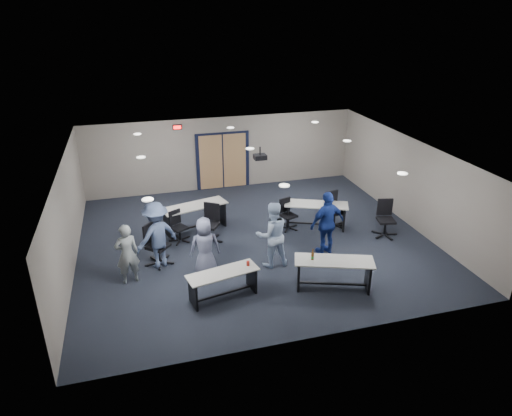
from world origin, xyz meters
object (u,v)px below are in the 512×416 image
object	(u,v)px
table_back_left	(195,213)
chair_back_c	(289,215)
table_front_right	(333,269)
chair_back_d	(335,210)
chair_loose_left	(158,245)
table_back_right	(316,211)
person_plaid	(205,247)
person_back	(157,235)
table_front_left	(223,280)
person_lightblue	(272,235)
person_gray	(127,254)
person_navy	(327,223)
chair_back_b	(209,224)
chair_loose_right	(386,219)
chair_back_a	(179,227)

from	to	relation	value
table_back_left	chair_back_c	xyz separation A→B (m)	(2.78, -0.73, -0.07)
table_front_right	chair_back_d	xyz separation A→B (m)	(1.48, 3.14, 0.02)
table_front_right	chair_loose_left	distance (m)	4.61
table_back_right	person_plaid	bearing A→B (deg)	-131.73
person_plaid	person_back	world-z (taller)	person_back
chair_back_d	chair_loose_left	xyz separation A→B (m)	(-5.48, -0.85, 0.02)
table_back_left	chair_back_d	world-z (taller)	chair_back_d
table_front_left	person_lightblue	bearing A→B (deg)	23.95
person_gray	person_navy	distance (m)	5.32
chair_back_b	person_plaid	xyz separation A→B (m)	(-0.41, -1.73, 0.22)
person_gray	table_front_left	bearing A→B (deg)	136.88
person_plaid	table_back_right	bearing A→B (deg)	-153.21
chair_loose_left	table_back_right	bearing A→B (deg)	-37.78
chair_loose_left	person_back	world-z (taller)	person_back
chair_back_b	table_back_right	bearing A→B (deg)	33.82
chair_back_c	chair_loose_left	bearing A→B (deg)	175.58
table_front_left	chair_loose_left	bearing A→B (deg)	112.36
chair_back_d	person_back	xyz separation A→B (m)	(-5.49, -0.97, 0.36)
chair_loose_right	person_plaid	bearing A→B (deg)	-160.81
table_front_left	person_navy	xyz separation A→B (m)	(3.19, 1.33, 0.44)
chair_back_b	chair_loose_left	bearing A→B (deg)	-117.03
table_front_right	chair_back_d	world-z (taller)	chair_back_d
chair_back_b	person_navy	distance (m)	3.39
table_back_right	chair_back_c	world-z (taller)	chair_back_c
table_front_right	table_front_left	bearing A→B (deg)	-167.09
person_gray	person_plaid	world-z (taller)	person_gray
table_back_right	person_back	world-z (taller)	person_back
table_front_left	person_navy	bearing A→B (deg)	10.74
chair_back_a	chair_back_c	world-z (taller)	chair_back_c
table_front_left	chair_back_b	xyz separation A→B (m)	(0.19, 2.87, 0.09)
chair_loose_right	person_gray	xyz separation A→B (m)	(-7.45, -0.54, 0.24)
table_front_right	person_lightblue	distance (m)	1.85
chair_loose_left	person_lightblue	bearing A→B (deg)	-65.38
chair_back_d	chair_loose_right	size ratio (longest dim) A/B	1.00
person_back	chair_back_c	bearing A→B (deg)	168.04
chair_back_a	person_back	world-z (taller)	person_back
table_front_right	table_back_right	xyz separation A→B (m)	(0.89, 3.25, 0.00)
table_front_right	table_back_left	distance (m)	4.92
table_front_left	person_plaid	size ratio (longest dim) A/B	1.13
chair_loose_right	person_lightblue	xyz separation A→B (m)	(-3.78, -0.70, 0.35)
chair_loose_right	person_back	distance (m)	6.69
table_front_left	chair_back_b	size ratio (longest dim) A/B	1.57
table_front_right	chair_loose_right	size ratio (longest dim) A/B	1.80
table_front_right	chair_back_a	world-z (taller)	table_front_right
table_back_left	chair_back_b	xyz separation A→B (m)	(0.28, -0.89, 0.01)
table_back_left	person_plaid	xyz separation A→B (m)	(-0.13, -2.62, 0.23)
chair_back_c	chair_loose_left	xyz separation A→B (m)	(-4.03, -1.06, 0.09)
chair_loose_left	person_gray	bearing A→B (deg)	173.20
table_back_left	person_gray	size ratio (longest dim) A/B	1.32
person_gray	person_plaid	xyz separation A→B (m)	(1.90, -0.13, -0.01)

